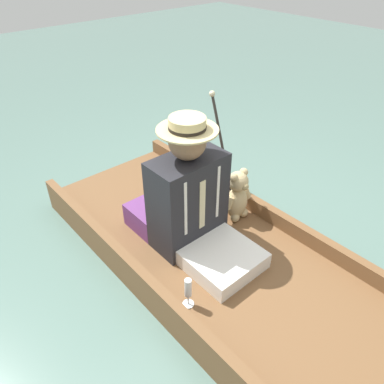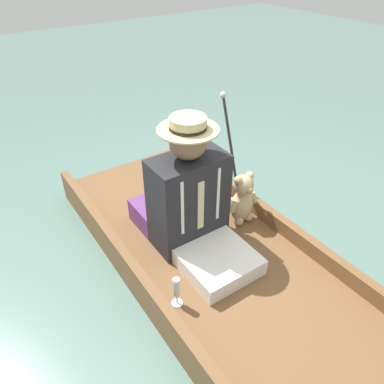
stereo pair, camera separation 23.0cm
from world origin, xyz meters
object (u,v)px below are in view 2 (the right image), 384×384
(seated_person, at_px, (193,203))
(wine_glass, at_px, (177,289))
(walking_cane, at_px, (230,143))
(teddy_bear, at_px, (242,199))

(seated_person, relative_size, wine_glass, 4.47)
(seated_person, relative_size, walking_cane, 1.07)
(seated_person, xyz_separation_m, wine_glass, (0.36, 0.36, -0.22))
(seated_person, bearing_deg, walking_cane, -147.31)
(wine_glass, bearing_deg, walking_cane, -143.64)
(teddy_bear, height_order, walking_cane, walking_cane)
(walking_cane, bearing_deg, teddy_bear, 72.44)
(wine_glass, distance_m, walking_cane, 1.13)
(wine_glass, relative_size, walking_cane, 0.24)
(seated_person, bearing_deg, wine_glass, 49.41)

